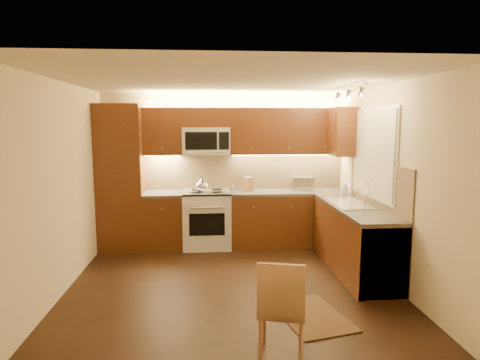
{
  "coord_description": "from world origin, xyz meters",
  "views": [
    {
      "loc": [
        -0.28,
        -4.94,
        2.01
      ],
      "look_at": [
        0.15,
        0.55,
        1.25
      ],
      "focal_mm": 31.03,
      "sensor_mm": 36.0,
      "label": 1
    }
  ],
  "objects": [
    {
      "name": "floor",
      "position": [
        0.0,
        0.0,
        0.0
      ],
      "size": [
        4.0,
        4.0,
        0.01
      ],
      "primitive_type": "cube",
      "color": "black",
      "rests_on": "ground"
    },
    {
      "name": "ceiling",
      "position": [
        0.0,
        0.0,
        2.5
      ],
      "size": [
        4.0,
        4.0,
        0.01
      ],
      "primitive_type": "cube",
      "color": "beige",
      "rests_on": "ground"
    },
    {
      "name": "wall_back",
      "position": [
        0.0,
        2.0,
        1.25
      ],
      "size": [
        4.0,
        0.01,
        2.5
      ],
      "primitive_type": "cube",
      "color": "beige",
      "rests_on": "ground"
    },
    {
      "name": "wall_front",
      "position": [
        0.0,
        -2.0,
        1.25
      ],
      "size": [
        4.0,
        0.01,
        2.5
      ],
      "primitive_type": "cube",
      "color": "beige",
      "rests_on": "ground"
    },
    {
      "name": "wall_left",
      "position": [
        -2.0,
        0.0,
        1.25
      ],
      "size": [
        0.01,
        4.0,
        2.5
      ],
      "primitive_type": "cube",
      "color": "beige",
      "rests_on": "ground"
    },
    {
      "name": "wall_right",
      "position": [
        2.0,
        0.0,
        1.25
      ],
      "size": [
        0.01,
        4.0,
        2.5
      ],
      "primitive_type": "cube",
      "color": "beige",
      "rests_on": "ground"
    },
    {
      "name": "pantry",
      "position": [
        -1.65,
        1.7,
        1.15
      ],
      "size": [
        0.7,
        0.6,
        2.3
      ],
      "primitive_type": "cube",
      "color": "#4A1F0F",
      "rests_on": "floor"
    },
    {
      "name": "base_cab_back_left",
      "position": [
        -0.99,
        1.7,
        0.43
      ],
      "size": [
        0.62,
        0.6,
        0.86
      ],
      "primitive_type": "cube",
      "color": "#4A1F0F",
      "rests_on": "floor"
    },
    {
      "name": "counter_back_left",
      "position": [
        -0.99,
        1.7,
        0.88
      ],
      "size": [
        0.62,
        0.6,
        0.04
      ],
      "primitive_type": "cube",
      "color": "#353230",
      "rests_on": "base_cab_back_left"
    },
    {
      "name": "base_cab_back_right",
      "position": [
        1.04,
        1.7,
        0.43
      ],
      "size": [
        1.92,
        0.6,
        0.86
      ],
      "primitive_type": "cube",
      "color": "#4A1F0F",
      "rests_on": "floor"
    },
    {
      "name": "counter_back_right",
      "position": [
        1.04,
        1.7,
        0.88
      ],
      "size": [
        1.92,
        0.6,
        0.04
      ],
      "primitive_type": "cube",
      "color": "#353230",
      "rests_on": "base_cab_back_right"
    },
    {
      "name": "base_cab_right",
      "position": [
        1.7,
        0.4,
        0.43
      ],
      "size": [
        0.6,
        2.0,
        0.86
      ],
      "primitive_type": "cube",
      "color": "#4A1F0F",
      "rests_on": "floor"
    },
    {
      "name": "counter_right",
      "position": [
        1.7,
        0.4,
        0.88
      ],
      "size": [
        0.6,
        2.0,
        0.04
      ],
      "primitive_type": "cube",
      "color": "#353230",
      "rests_on": "base_cab_right"
    },
    {
      "name": "dishwasher",
      "position": [
        1.7,
        -0.3,
        0.43
      ],
      "size": [
        0.58,
        0.6,
        0.84
      ],
      "primitive_type": "cube",
      "color": "silver",
      "rests_on": "floor"
    },
    {
      "name": "backsplash_back",
      "position": [
        0.35,
        1.99,
        1.2
      ],
      "size": [
        3.3,
        0.02,
        0.6
      ],
      "primitive_type": "cube",
      "color": "tan",
      "rests_on": "wall_back"
    },
    {
      "name": "backsplash_right",
      "position": [
        1.99,
        0.4,
        1.2
      ],
      "size": [
        0.02,
        2.0,
        0.6
      ],
      "primitive_type": "cube",
      "color": "tan",
      "rests_on": "wall_right"
    },
    {
      "name": "upper_cab_back_left",
      "position": [
        -0.99,
        1.82,
        1.88
      ],
      "size": [
        0.62,
        0.35,
        0.75
      ],
      "primitive_type": "cube",
      "color": "#4A1F0F",
      "rests_on": "wall_back"
    },
    {
      "name": "upper_cab_back_right",
      "position": [
        1.04,
        1.82,
        1.88
      ],
      "size": [
        1.92,
        0.35,
        0.75
      ],
      "primitive_type": "cube",
      "color": "#4A1F0F",
      "rests_on": "wall_back"
    },
    {
      "name": "upper_cab_bridge",
      "position": [
        -0.3,
        1.82,
        2.09
      ],
      "size": [
        0.76,
        0.35,
        0.31
      ],
      "primitive_type": "cube",
      "color": "#4A1F0F",
      "rests_on": "wall_back"
    },
    {
      "name": "upper_cab_right_corner",
      "position": [
        1.82,
        1.4,
        1.88
      ],
      "size": [
        0.35,
        0.5,
        0.75
      ],
      "primitive_type": "cube",
      "color": "#4A1F0F",
      "rests_on": "wall_right"
    },
    {
      "name": "stove",
      "position": [
        -0.3,
        1.68,
        0.46
      ],
      "size": [
        0.76,
        0.65,
        0.92
      ],
      "primitive_type": null,
      "color": "silver",
      "rests_on": "floor"
    },
    {
      "name": "microwave",
      "position": [
        -0.3,
        1.81,
        1.72
      ],
      "size": [
        0.76,
        0.38,
        0.44
      ],
      "primitive_type": null,
      "color": "silver",
      "rests_on": "wall_back"
    },
    {
      "name": "window_frame",
      "position": [
        1.99,
        0.55,
        1.6
      ],
      "size": [
        0.03,
        1.44,
        1.24
      ],
      "primitive_type": "cube",
      "color": "silver",
      "rests_on": "wall_right"
    },
    {
      "name": "window_blinds",
      "position": [
        1.97,
        0.55,
        1.6
      ],
      "size": [
        0.02,
        1.36,
        1.16
      ],
      "primitive_type": "cube",
      "color": "silver",
      "rests_on": "wall_right"
    },
    {
      "name": "sink",
      "position": [
        1.7,
        0.55,
        0.98
      ],
      "size": [
        0.52,
        0.86,
        0.15
      ],
      "primitive_type": null,
      "color": "silver",
      "rests_on": "counter_right"
    },
    {
      "name": "faucet",
      "position": [
        1.88,
        0.55,
        1.05
      ],
      "size": [
        0.2,
        0.04,
        0.3
      ],
      "primitive_type": null,
      "color": "silver",
      "rests_on": "counter_right"
    },
    {
      "name": "track_light_bar",
      "position": [
        1.55,
        0.4,
        2.46
      ],
      "size": [
        0.04,
        1.2,
        0.03
      ],
      "primitive_type": "cube",
      "color": "silver",
      "rests_on": "ceiling"
    },
    {
      "name": "kettle",
      "position": [
        -0.37,
        1.56,
        1.04
      ],
      "size": [
        0.26,
        0.26,
        0.25
      ],
      "primitive_type": null,
      "rotation": [
        0.0,
        0.0,
        0.24
      ],
      "color": "silver",
      "rests_on": "stove"
    },
    {
      "name": "toaster_oven",
      "position": [
        1.32,
        1.82,
        1.01
      ],
      "size": [
        0.4,
        0.32,
        0.22
      ],
      "primitive_type": "cube",
      "rotation": [
        0.0,
        0.0,
        -0.16
      ],
      "color": "silver",
      "rests_on": "counter_back_right"
    },
    {
      "name": "knife_block",
      "position": [
        0.38,
        1.75,
        1.02
      ],
      "size": [
        0.16,
        0.19,
        0.23
      ],
      "primitive_type": "cube",
      "rotation": [
        0.0,
        0.0,
        0.33
      ],
      "color": "#956843",
      "rests_on": "counter_back_right"
    },
    {
      "name": "spice_jar_a",
      "position": [
        0.14,
        1.86,
        0.95
      ],
      "size": [
        0.06,
        0.06,
        0.1
      ],
      "primitive_type": "cylinder",
      "rotation": [
        0.0,
        0.0,
        -0.38
      ],
      "color": "silver",
      "rests_on": "counter_back_right"
    },
    {
      "name": "spice_jar_b",
      "position": [
        0.14,
        1.91,
        0.95
      ],
      "size": [
        0.04,
        0.04,
        0.1
      ],
      "primitive_type": "cylinder",
      "rotation": [
        0.0,
        0.0,
        -0.04
      ],
      "color": "brown",
      "rests_on": "counter_back_right"
    },
    {
      "name": "spice_jar_c",
      "position": [
        0.45,
        1.85,
        0.94
      ],
      "size": [
        0.05,
        0.05,
        0.09
      ],
      "primitive_type": "cylinder",
      "rotation": [
        0.0,
        0.0,
        0.07
      ],
      "color": "silver",
      "rests_on": "counter_back_right"
    },
    {
      "name": "spice_jar_d",
      "position": [
        0.14,
        1.87,
        0.95
      ],
      "size": [
        0.04,
        0.04,
        0.1
      ],
      "primitive_type": "cylinder",
      "rotation": [
        0.0,
        0.0,
        0.1
      ],
      "color": "brown",
      "rests_on": "counter_back_right"
    },
    {
      "name": "soap_bottle",
      "position": [
        1.86,
        1.34,
        1.0
      ],
      "size": [
        0.09,
        0.09,
        0.19
      ],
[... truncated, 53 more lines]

